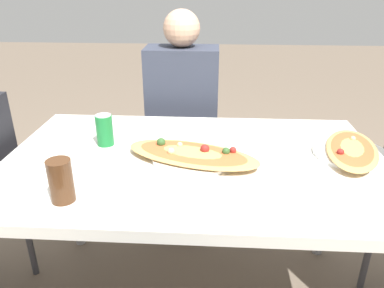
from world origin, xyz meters
name	(u,v)px	position (x,y,z in m)	size (l,w,h in m)	color
dining_table	(193,174)	(0.00, 0.00, 0.66)	(1.39, 0.88, 0.73)	silver
chair_far_seated	(184,131)	(-0.09, 0.77, 0.52)	(0.40, 0.40, 0.92)	black
person_seated	(182,108)	(-0.09, 0.66, 0.70)	(0.37, 0.24, 1.20)	#2D2D38
pizza_main	(191,155)	(0.00, -0.01, 0.75)	(0.54, 0.35, 0.06)	white
soda_can	(105,130)	(-0.35, 0.10, 0.79)	(0.07, 0.07, 0.12)	#197233
drink_glass	(61,181)	(-0.37, -0.30, 0.80)	(0.07, 0.07, 0.13)	#4C2D19
pizza_second	(351,151)	(0.59, 0.06, 0.75)	(0.28, 0.43, 0.05)	white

